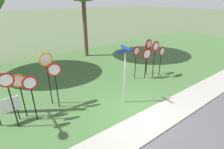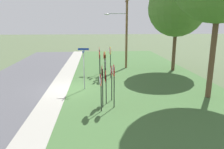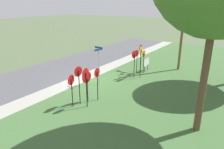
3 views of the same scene
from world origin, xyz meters
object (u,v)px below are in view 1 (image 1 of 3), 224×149
object	(u,v)px
stop_sign_far_right	(55,76)
yield_sign_far_left	(136,55)
yield_sign_near_left	(148,48)
yield_sign_near_right	(147,56)
yield_sign_center	(155,51)
notice_board	(6,107)
stop_sign_far_left	(47,68)
stop_sign_near_left	(9,90)
stop_sign_near_right	(20,87)
street_name_post	(125,71)
stop_sign_far_center	(31,89)
yield_sign_far_right	(162,55)

from	to	relation	value
stop_sign_far_right	yield_sign_far_left	distance (m)	5.62
yield_sign_near_left	yield_sign_near_right	distance (m)	0.82
yield_sign_center	notice_board	bearing A→B (deg)	-179.27
stop_sign_far_left	yield_sign_near_right	size ratio (longest dim) A/B	1.31
stop_sign_near_left	yield_sign_near_right	bearing A→B (deg)	0.25
stop_sign_near_right	stop_sign_far_right	bearing A→B (deg)	-1.08
stop_sign_far_left	notice_board	size ratio (longest dim) A/B	2.31
stop_sign_near_right	yield_sign_center	size ratio (longest dim) A/B	0.86
yield_sign_near_left	yield_sign_near_right	bearing A→B (deg)	-147.85
street_name_post	stop_sign_far_center	bearing A→B (deg)	168.77
yield_sign_center	yield_sign_far_left	bearing A→B (deg)	155.80
yield_sign_far_right	yield_sign_center	size ratio (longest dim) A/B	0.84
stop_sign_near_right	street_name_post	bearing A→B (deg)	-16.79
stop_sign_far_right	notice_board	bearing A→B (deg)	-174.03
stop_sign_far_right	street_name_post	distance (m)	3.44
yield_sign_near_right	stop_sign_far_center	bearing A→B (deg)	-172.34
yield_sign_near_left	stop_sign_far_right	bearing A→B (deg)	177.16
stop_sign_far_center	yield_sign_near_right	distance (m)	7.45
stop_sign_far_right	yield_sign_far_right	size ratio (longest dim) A/B	1.13
stop_sign_near_left	yield_sign_center	size ratio (longest dim) A/B	1.01
yield_sign_far_left	yield_sign_center	size ratio (longest dim) A/B	0.89
stop_sign_far_left	yield_sign_far_right	bearing A→B (deg)	-17.24
yield_sign_far_right	yield_sign_center	xyz separation A→B (m)	(-0.58, 0.11, 0.33)
stop_sign_far_center	street_name_post	bearing A→B (deg)	-9.24
stop_sign_far_left	yield_sign_near_left	world-z (taller)	stop_sign_far_left
yield_sign_near_left	yield_sign_near_right	xyz separation A→B (m)	(-0.59, -0.44, -0.35)
stop_sign_far_left	stop_sign_far_center	bearing A→B (deg)	-147.62
stop_sign_far_left	stop_sign_far_right	world-z (taller)	stop_sign_far_left
yield_sign_near_right	notice_board	bearing A→B (deg)	-176.22
yield_sign_far_left	street_name_post	world-z (taller)	street_name_post
stop_sign_far_center	yield_sign_far_left	xyz separation A→B (m)	(6.84, 0.57, 0.10)
yield_sign_near_right	yield_sign_center	distance (m)	0.66
yield_sign_near_left	street_name_post	xyz separation A→B (m)	(-3.80, -1.90, -0.11)
street_name_post	yield_sign_far_left	bearing A→B (deg)	41.01
yield_sign_far_right	yield_sign_near_right	bearing A→B (deg)	154.48
stop_sign_near_right	yield_sign_far_right	world-z (taller)	stop_sign_near_right
street_name_post	notice_board	size ratio (longest dim) A/B	2.51
yield_sign_near_left	yield_sign_far_right	distance (m)	1.01
yield_sign_near_right	stop_sign_far_right	bearing A→B (deg)	-175.62
yield_sign_near_left	yield_sign_center	world-z (taller)	yield_sign_near_left
stop_sign_far_center	stop_sign_near_left	bearing A→B (deg)	-171.11
stop_sign_far_right	yield_sign_near_left	xyz separation A→B (m)	(6.82, 0.23, 0.19)
stop_sign_far_right	yield_sign_near_left	distance (m)	6.82
yield_sign_far_left	yield_sign_far_right	bearing A→B (deg)	-26.41
stop_sign_far_right	yield_sign_far_right	world-z (taller)	stop_sign_far_right
yield_sign_far_right	stop_sign_far_right	bearing A→B (deg)	167.02
stop_sign_far_center	street_name_post	world-z (taller)	street_name_post
stop_sign_far_left	yield_sign_center	xyz separation A→B (m)	(6.94, -0.98, -0.14)
stop_sign_far_left	yield_sign_near_right	distance (m)	6.46
stop_sign_far_right	yield_sign_center	xyz separation A→B (m)	(6.76, -0.44, 0.16)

